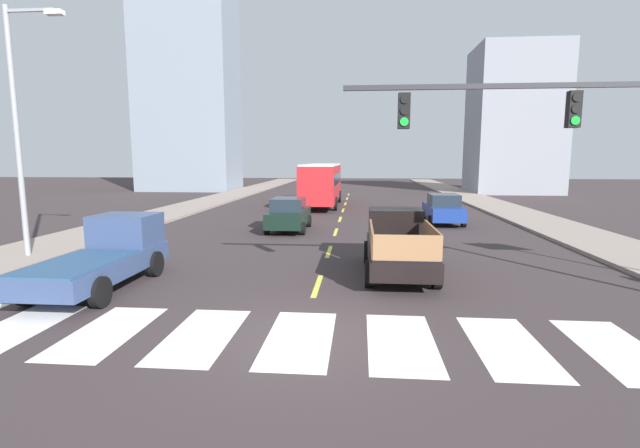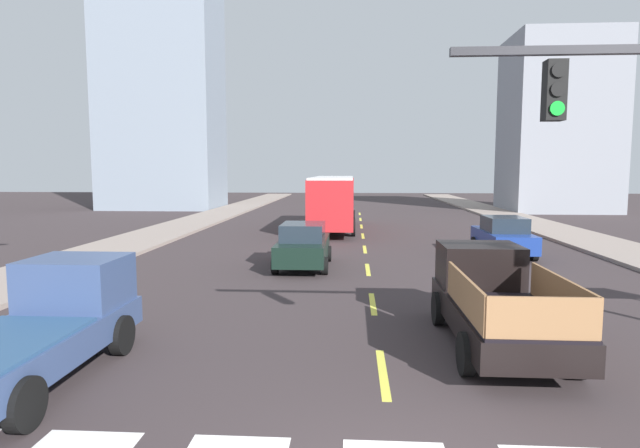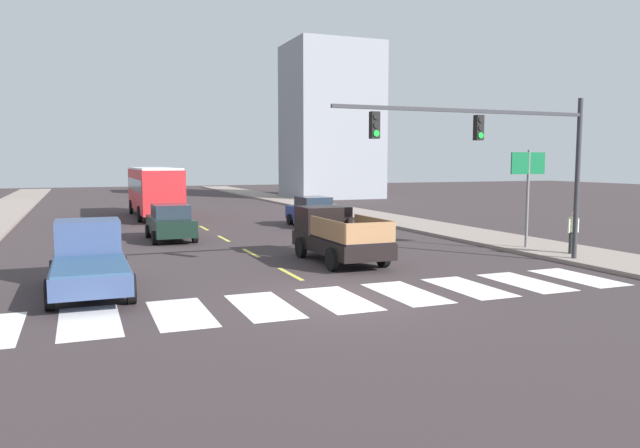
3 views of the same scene
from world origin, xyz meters
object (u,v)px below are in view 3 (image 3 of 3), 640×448
pickup_dark (89,260)px  traffic_signal_gantry (507,147)px  city_bus (154,188)px  pedestrian_waiting (573,229)px  pickup_stakebed (335,236)px  sedan_near_right (313,212)px  sedan_mid (171,222)px  direction_sign_green (528,178)px

pickup_dark → traffic_signal_gantry: traffic_signal_gantry is taller
city_bus → traffic_signal_gantry: bearing=-69.5°
traffic_signal_gantry → pedestrian_waiting: 5.17m
pickup_stakebed → traffic_signal_gantry: 6.91m
pickup_dark → sedan_near_right: size_ratio=1.18×
pickup_stakebed → sedan_near_right: 12.13m
pickup_dark → traffic_signal_gantry: size_ratio=0.53×
traffic_signal_gantry → pedestrian_waiting: size_ratio=6.01×
city_bus → traffic_signal_gantry: (9.15, -24.45, 2.28)m
pickup_dark → sedan_mid: bearing=73.5°
traffic_signal_gantry → direction_sign_green: traffic_signal_gantry is taller
sedan_near_right → traffic_signal_gantry: (1.36, -15.24, 3.37)m
pedestrian_waiting → sedan_near_right: bearing=-134.4°
pickup_stakebed → sedan_mid: bearing=119.5°
sedan_near_right → direction_sign_green: size_ratio=1.05×
pickup_dark → city_bus: 23.66m
pickup_stakebed → pickup_dark: size_ratio=1.00×
sedan_near_right → pedestrian_waiting: bearing=-69.2°
direction_sign_green → pickup_dark: bearing=-174.1°
city_bus → sedan_mid: bearing=-93.1°
pickup_stakebed → pedestrian_waiting: bearing=-18.2°
pickup_stakebed → pedestrian_waiting: pickup_stakebed is taller
sedan_near_right → pedestrian_waiting: 15.29m
pickup_stakebed → traffic_signal_gantry: traffic_signal_gantry is taller
pickup_dark → pedestrian_waiting: (17.60, -0.29, 0.20)m
sedan_near_right → pedestrian_waiting: pedestrian_waiting is taller
sedan_near_right → traffic_signal_gantry: traffic_signal_gantry is taller
city_bus → sedan_near_right: city_bus is taller
pedestrian_waiting → sedan_mid: bearing=-103.5°
city_bus → direction_sign_green: bearing=-59.5°
traffic_signal_gantry → direction_sign_green: (3.50, 2.99, -1.20)m
traffic_signal_gantry → direction_sign_green: bearing=40.5°
pickup_dark → sedan_near_right: pickup_dark is taller
city_bus → pedestrian_waiting: bearing=-60.8°
city_bus → sedan_mid: size_ratio=2.45×
traffic_signal_gantry → pedestrian_waiting: (4.02, 0.94, -3.12)m
pickup_stakebed → direction_sign_green: 8.65m
sedan_mid → traffic_signal_gantry: 15.80m
traffic_signal_gantry → city_bus: bearing=110.5°
city_bus → direction_sign_green: size_ratio=2.57×
pickup_dark → sedan_mid: size_ratio=1.18×
sedan_mid → pedestrian_waiting: pedestrian_waiting is taller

